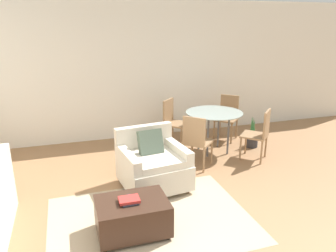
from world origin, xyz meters
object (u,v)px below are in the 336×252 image
ottoman (132,215)px  dining_table (214,117)px  dining_chair_far_left (173,119)px  armchair (153,165)px  potted_plant_small (252,137)px  tv_remote_primary (128,198)px  dining_chair_near_right (260,132)px  book_stack (129,200)px  dining_chair_far_right (228,114)px  dining_chair_near_left (196,139)px

ottoman → dining_table: 2.82m
dining_table → dining_chair_far_left: bearing=135.0°
armchair → potted_plant_small: bearing=23.5°
dining_chair_far_left → dining_table: bearing=-45.0°
armchair → dining_table: size_ratio=0.96×
tv_remote_primary → dining_chair_near_right: 2.89m
dining_chair_far_left → book_stack: bearing=-117.9°
book_stack → armchair: bearing=62.3°
dining_table → armchair: bearing=-145.5°
dining_table → potted_plant_small: 0.96m
book_stack → dining_chair_far_right: dining_chair_far_right is taller
armchair → ottoman: 1.15m
dining_table → dining_chair_near_left: bearing=-135.0°
tv_remote_primary → potted_plant_small: size_ratio=0.26×
dining_chair_near_right → dining_table: bearing=135.0°
tv_remote_primary → potted_plant_small: (2.80, 1.92, -0.22)m
tv_remote_primary → dining_chair_near_left: (1.38, 1.33, 0.11)m
armchair → dining_table: bearing=34.5°
ottoman → dining_chair_near_right: (2.53, 1.41, 0.30)m
dining_chair_far_left → dining_chair_far_right: size_ratio=1.00×
tv_remote_primary → dining_chair_near_left: bearing=43.8°
book_stack → dining_table: bearing=45.7°
armchair → dining_chair_far_left: 1.78m
dining_chair_near_left → dining_chair_far_left: same height
dining_chair_near_right → dining_chair_far_right: (0.00, 1.18, 0.00)m
book_stack → dining_chair_near_left: 1.99m
ottoman → potted_plant_small: bearing=35.9°
ottoman → tv_remote_primary: 0.21m
ottoman → dining_chair_far_left: size_ratio=0.89×
dining_chair_near_left → dining_chair_near_right: same height
armchair → potted_plant_small: (2.25, 0.98, -0.15)m
tv_remote_primary → potted_plant_small: 3.40m
dining_chair_near_left → book_stack: bearing=-134.0°
dining_chair_near_left → dining_chair_far_right: bearing=45.0°
dining_chair_far_right → dining_chair_near_left: bearing=-135.0°
ottoman → book_stack: 0.21m
book_stack → dining_chair_near_right: bearing=29.1°
ottoman → dining_chair_far_left: 2.93m
tv_remote_primary → dining_chair_far_left: bearing=61.1°
dining_chair_near_right → armchair: bearing=-169.1°
armchair → ottoman: size_ratio=1.24×
dining_chair_far_right → potted_plant_small: bearing=-67.8°
book_stack → dining_chair_near_right: (2.56, 1.43, 0.09)m
book_stack → dining_chair_near_left: (1.38, 1.43, 0.09)m
tv_remote_primary → dining_chair_far_left: size_ratio=0.18×
dining_chair_near_right → dining_chair_far_left: same height
dining_chair_near_right → dining_chair_far_right: bearing=90.0°
armchair → dining_chair_near_right: size_ratio=1.10×
dining_chair_far_right → potted_plant_small: (0.24, -0.59, -0.33)m
tv_remote_primary → dining_chair_far_right: 3.59m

